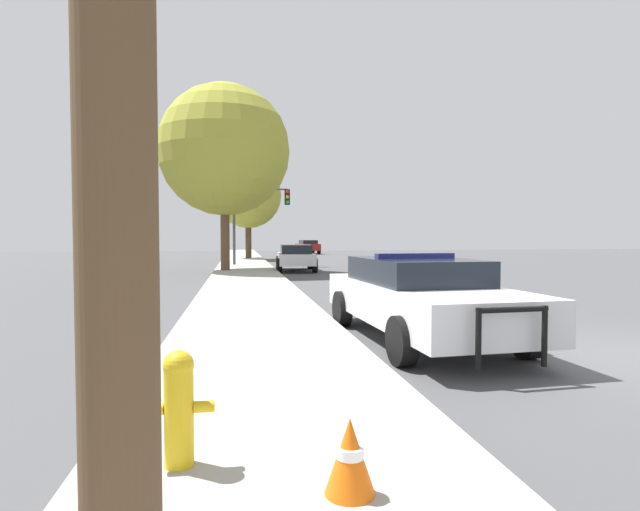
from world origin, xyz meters
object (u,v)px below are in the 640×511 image
traffic_light (258,209)px  car_background_distant (308,246)px  police_car (419,296)px  tree_sidewalk_mid (224,150)px  tree_sidewalk_far (248,195)px  traffic_cone (350,456)px  car_background_midblock (296,257)px  fire_hydrant (179,404)px

traffic_light → car_background_distant: traffic_light is taller
police_car → car_background_distant: police_car is taller
police_car → traffic_light: traffic_light is taller
police_car → tree_sidewalk_mid: tree_sidewalk_mid is taller
tree_sidewalk_far → traffic_cone: tree_sidewalk_far is taller
police_car → traffic_cone: police_car is taller
car_background_midblock → tree_sidewalk_far: size_ratio=0.62×
car_background_distant → traffic_cone: 47.31m
traffic_light → tree_sidewalk_far: (-0.38, 8.72, 1.51)m
car_background_distant → fire_hydrant: bearing=-103.5°
fire_hydrant → traffic_cone: 1.26m
police_car → traffic_light: (-1.90, 21.15, 2.59)m
police_car → traffic_cone: 5.58m
police_car → tree_sidewalk_mid: size_ratio=0.59×
tree_sidewalk_far → police_car: bearing=-85.6°
car_background_distant → traffic_cone: bearing=-102.0°
traffic_light → car_background_distant: (5.81, 20.69, -2.58)m
fire_hydrant → traffic_light: (1.56, 25.63, 2.77)m
car_background_midblock → tree_sidewalk_mid: tree_sidewalk_mid is taller
traffic_light → tree_sidewalk_far: 8.86m
traffic_cone → police_car: bearing=65.0°
tree_sidewalk_mid → traffic_cone: (1.31, -21.46, -5.50)m
tree_sidewalk_far → traffic_cone: size_ratio=14.89×
fire_hydrant → traffic_cone: fire_hydrant is taller
fire_hydrant → traffic_light: 25.82m
car_background_midblock → tree_sidewalk_mid: size_ratio=0.51×
police_car → car_background_midblock: (-0.16, 17.12, -0.02)m
car_background_distant → tree_sidewalk_far: size_ratio=0.62×
car_background_midblock → tree_sidewalk_far: tree_sidewalk_far is taller
fire_hydrant → police_car: bearing=52.3°
car_background_distant → tree_sidewalk_far: bearing=-121.8°
police_car → car_background_distant: (3.91, 41.84, 0.01)m
traffic_light → car_background_midblock: bearing=-66.7°
car_background_midblock → tree_sidewalk_mid: 6.27m
police_car → car_background_midblock: bearing=-92.7°
traffic_light → car_background_midblock: 5.11m
traffic_cone → traffic_light: bearing=89.0°
police_car → tree_sidewalk_mid: 17.58m
fire_hydrant → tree_sidewalk_far: bearing=88.0°
traffic_light → traffic_cone: traffic_light is taller
car_background_midblock → tree_sidewalk_far: bearing=102.6°
traffic_light → tree_sidewalk_far: size_ratio=0.63×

